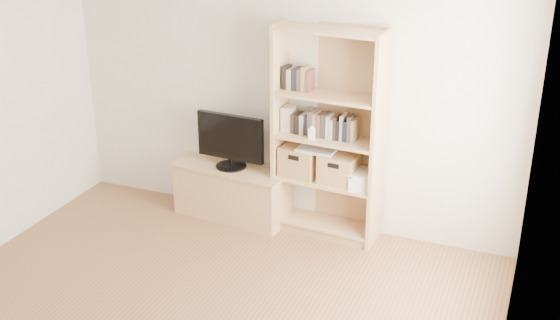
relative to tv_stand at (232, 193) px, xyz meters
The scene contains 12 objects.
back_wall 1.17m from the tv_stand, 22.92° to the left, with size 4.50×0.02×2.60m, color beige.
right_wall 3.73m from the tv_stand, 39.72° to the right, with size 0.02×5.00×2.60m, color beige.
tv_stand is the anchor object (origin of this frame).
bookshelf 1.23m from the tv_stand, ahead, with size 1.00×0.36×2.01m, color tan.
television 0.56m from the tv_stand, behind, with size 0.70×0.05×0.55m, color black.
books_row_mid 1.29m from the tv_stand, ahead, with size 0.89×0.17×0.24m, color #B6B1A4.
books_row_upper 1.46m from the tv_stand, ahead, with size 0.41×0.15×0.22m, color #B6B1A4.
baby_monitor 1.16m from the tv_stand, ahead, with size 0.06×0.04×0.11m, color white.
basket_left 0.84m from the tv_stand, ahead, with size 0.35×0.29×0.29m, color tan.
basket_right 1.18m from the tv_stand, ahead, with size 0.34×0.28×0.28m, color tan.
laptop 1.07m from the tv_stand, ahead, with size 0.35×0.25×0.03m, color silver.
magazine_stack 1.37m from the tv_stand, ahead, with size 0.19×0.28×0.13m, color silver.
Camera 1 is at (2.34, -3.42, 3.26)m, focal length 45.00 mm.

